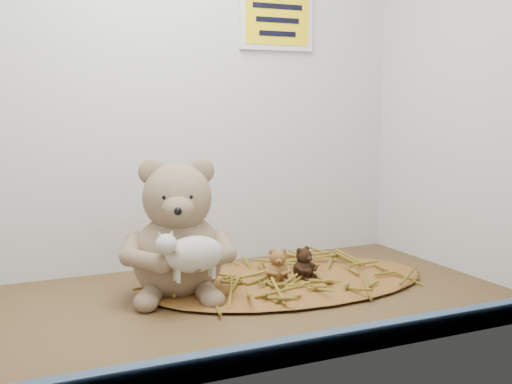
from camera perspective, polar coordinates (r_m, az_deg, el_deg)
name	(u,v)px	position (r cm, az deg, el deg)	size (l,w,h in cm)	color
alcove_shell	(179,55)	(120.27, -6.89, 11.98)	(120.40, 60.20, 90.40)	#463218
front_rail	(268,355)	(91.66, 1.05, -14.29)	(119.28, 2.20, 3.60)	#3D5875
straw_bed	(290,281)	(131.27, 3.07, -7.91)	(59.36, 34.47, 1.15)	brown
main_teddy	(178,228)	(121.78, -6.98, -3.15)	(21.15, 22.33, 26.23)	#907259
toy_lamb	(194,254)	(113.72, -5.50, -5.53)	(14.06, 8.58, 9.09)	silver
mini_teddy_tan	(278,264)	(129.10, 1.93, -6.39)	(5.36, 5.66, 6.65)	brown
mini_teddy_brown	(303,261)	(131.47, 4.22, -6.17)	(5.26, 5.56, 6.53)	black
wall_sign	(276,20)	(151.38, 1.83, 15.00)	(16.00, 1.20, 11.00)	#DFBF0B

